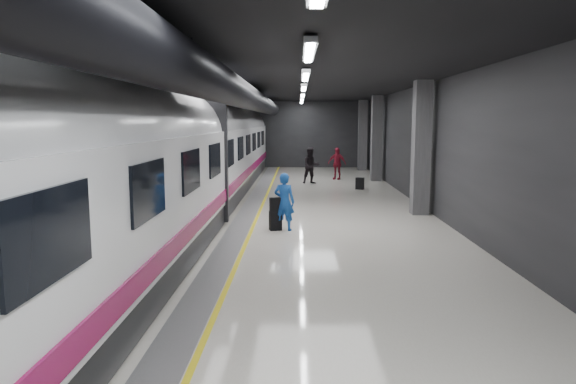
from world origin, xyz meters
TOP-DOWN VIEW (x-y plane):
  - ground at (0.00, 0.00)m, footprint 40.00×40.00m
  - platform_hall at (-0.29, 0.96)m, footprint 10.02×40.02m
  - train at (-3.25, -0.00)m, footprint 3.05×38.00m
  - traveler_main at (0.01, -0.74)m, footprint 0.70×0.56m
  - suitcase_main at (-0.25, -0.74)m, footprint 0.40×0.31m
  - shoulder_bag at (-0.26, -0.77)m, footprint 0.34×0.25m
  - traveler_far_a at (1.05, 10.55)m, footprint 1.03×0.88m
  - traveler_far_b at (2.51, 12.56)m, footprint 1.11×0.81m
  - suitcase_far at (3.28, 8.41)m, footprint 0.43×0.35m

SIDE VIEW (x-z plane):
  - ground at x=0.00m, z-range 0.00..0.00m
  - suitcase_far at x=3.28m, z-range 0.00..0.55m
  - suitcase_main at x=-0.25m, z-range 0.00..0.56m
  - shoulder_bag at x=-0.26m, z-range 0.56..0.97m
  - traveler_main at x=0.01m, z-range 0.00..1.68m
  - traveler_far_b at x=2.51m, z-range 0.00..1.74m
  - traveler_far_a at x=1.05m, z-range 0.00..1.84m
  - train at x=-3.25m, z-range 0.04..4.09m
  - platform_hall at x=-0.29m, z-range 1.28..5.79m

